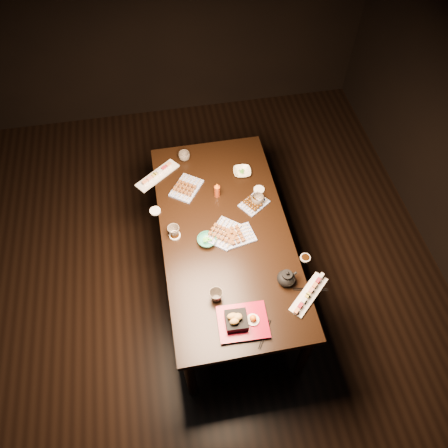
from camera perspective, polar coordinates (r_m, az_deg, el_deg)
The scene contains 23 objects.
ground at distance 3.62m, azimuth -1.71°, elevation -10.86°, with size 5.00×5.00×0.00m, color black.
dining_table at distance 3.40m, azimuth 0.15°, elevation -4.55°, with size 0.90×1.80×0.75m, color black.
sushi_platter_near at distance 2.86m, azimuth 11.05°, elevation -8.89°, with size 0.34×0.09×0.04m, color white, non-canonical shape.
sushi_platter_far at distance 3.43m, azimuth -8.72°, elevation 6.46°, with size 0.38×0.10×0.05m, color white, non-canonical shape.
yakitori_plate_center at distance 3.04m, azimuth 0.04°, elevation -0.99°, with size 0.24×0.18×0.06m, color #828EB6, non-canonical shape.
yakitori_plate_right at distance 3.03m, azimuth 1.81°, elevation -1.36°, with size 0.23×0.17×0.06m, color #828EB6, non-canonical shape.
yakitori_plate_left at distance 3.31m, azimuth -4.96°, elevation 4.94°, with size 0.24×0.18×0.06m, color #828EB6, non-canonical shape.
tsukune_plate at distance 3.21m, azimuth 3.97°, elevation 2.86°, with size 0.20×0.15×0.05m, color #828EB6, non-canonical shape.
edamame_bowl_green at distance 3.02m, azimuth -2.25°, elevation -2.15°, with size 0.14×0.14×0.04m, color #2C8968.
edamame_bowl_cream at distance 3.41m, azimuth 2.38°, elevation 6.81°, with size 0.14×0.14×0.03m, color #F9F1CB.
tempura_tray at distance 2.70m, azimuth 2.50°, elevation -12.34°, with size 0.31×0.24×0.11m, color black, non-canonical shape.
teacup_near_left at distance 2.78m, azimuth -1.04°, elevation -9.33°, with size 0.09×0.09×0.08m, color brown.
teacup_mid_right at distance 3.21m, azimuth 4.40°, elevation 3.18°, with size 0.10×0.10×0.08m, color brown.
teacup_far_left at distance 3.06m, azimuth -6.58°, elevation -0.92°, with size 0.08×0.08×0.08m, color brown.
teacup_far_right at distance 3.52m, azimuth -5.21°, elevation 8.82°, with size 0.09×0.09×0.07m, color brown.
teapot at distance 2.85m, azimuth 8.15°, elevation -6.90°, with size 0.14×0.14×0.12m, color black, non-canonical shape.
condiment_bottle at distance 3.23m, azimuth -0.91°, elevation 4.48°, with size 0.04×0.04×0.13m, color maroon.
sauce_dish_west at distance 3.07m, azimuth -6.44°, elevation -1.51°, with size 0.08×0.08×0.01m, color white.
sauce_dish_east at distance 3.32m, azimuth 4.59°, elevation 4.49°, with size 0.08×0.08×0.01m, color white.
sauce_dish_se at distance 3.01m, azimuth 10.57°, elevation -4.36°, with size 0.07×0.07×0.01m, color white.
sauce_dish_nw at distance 3.22m, azimuth -8.98°, elevation 1.69°, with size 0.08×0.08×0.01m, color white.
chopsticks_near at distance 2.73m, azimuth 5.35°, elevation -14.13°, with size 0.20×0.02×0.01m, color black, non-canonical shape.
chopsticks_se at distance 2.90m, azimuth 11.23°, elevation -8.38°, with size 0.22×0.02×0.01m, color black, non-canonical shape.
Camera 1 is at (-0.17, -1.51, 3.29)m, focal length 35.00 mm.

